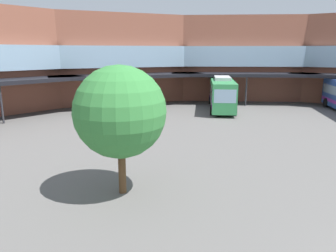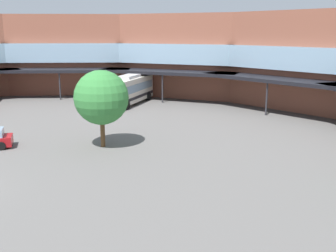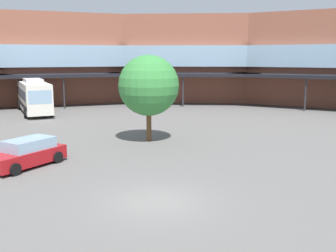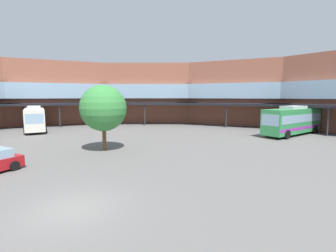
% 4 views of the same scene
% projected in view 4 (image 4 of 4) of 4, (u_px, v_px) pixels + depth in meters
% --- Properties ---
extents(ground_plane, '(127.78, 127.78, 0.00)m').
position_uv_depth(ground_plane, '(72.00, 209.00, 11.04)').
color(ground_plane, '#605E5B').
extents(station_building, '(84.48, 50.94, 11.32)m').
position_uv_depth(station_building, '(172.00, 92.00, 31.61)').
color(station_building, '#93543F').
rests_on(station_building, ground).
extents(bus_0, '(8.70, 9.40, 3.66)m').
position_uv_depth(bus_0, '(35.00, 118.00, 36.18)').
color(bus_0, silver).
rests_on(bus_0, ground).
extents(bus_2, '(9.06, 10.06, 3.83)m').
position_uv_depth(bus_2, '(293.00, 120.00, 32.08)').
color(bus_2, '#338C4C').
rests_on(bus_2, ground).
extents(plaza_tree, '(4.29, 4.29, 6.13)m').
position_uv_depth(plaza_tree, '(103.00, 108.00, 22.59)').
color(plaza_tree, brown).
rests_on(plaza_tree, ground).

